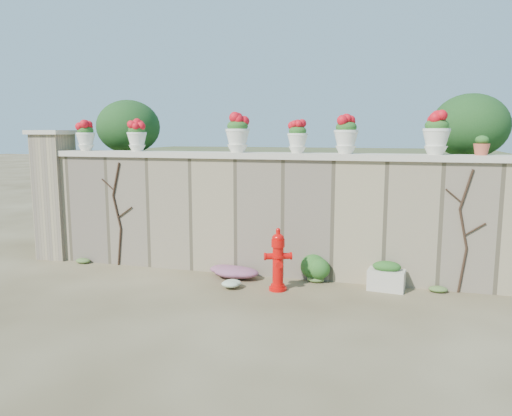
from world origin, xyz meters
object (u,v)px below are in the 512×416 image
(fire_hydrant, at_px, (278,259))
(planter_box, at_px, (386,277))
(terracotta_pot, at_px, (482,146))
(urn_pot_0, at_px, (86,136))

(fire_hydrant, bearing_deg, planter_box, -4.78)
(planter_box, height_order, terracotta_pot, terracotta_pot)
(fire_hydrant, height_order, terracotta_pot, terracotta_pot)
(planter_box, height_order, urn_pot_0, urn_pot_0)
(fire_hydrant, bearing_deg, urn_pot_0, 146.78)
(fire_hydrant, distance_m, terracotta_pot, 3.51)
(fire_hydrant, relative_size, urn_pot_0, 1.81)
(planter_box, relative_size, terracotta_pot, 2.06)
(fire_hydrant, xyz_separation_m, urn_pot_0, (-3.91, 0.86, 1.87))
(fire_hydrant, bearing_deg, terracotta_pot, -4.37)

